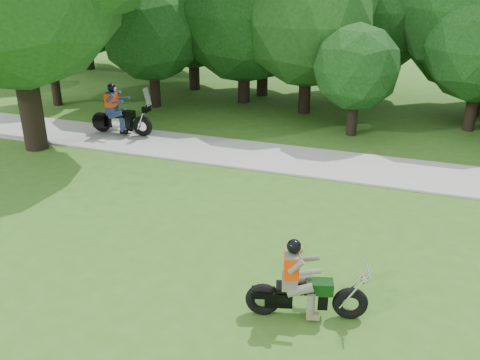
# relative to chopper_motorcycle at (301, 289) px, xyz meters

# --- Properties ---
(walkway) EXTENTS (60.00, 2.20, 0.06)m
(walkway) POSITION_rel_chopper_motorcycle_xyz_m (0.98, 6.89, -0.51)
(walkway) COLOR #A4A49E
(walkway) RESTS_ON ground
(tree_line) EXTENTS (38.96, 11.88, 7.66)m
(tree_line) POSITION_rel_chopper_motorcycle_xyz_m (0.53, 13.87, 3.07)
(tree_line) COLOR black
(tree_line) RESTS_ON ground
(chopper_motorcycle) EXTENTS (2.03, 0.85, 1.47)m
(chopper_motorcycle) POSITION_rel_chopper_motorcycle_xyz_m (0.00, 0.00, 0.00)
(chopper_motorcycle) COLOR black
(chopper_motorcycle) RESTS_ON ground
(touring_motorcycle) EXTENTS (2.18, 0.62, 1.67)m
(touring_motorcycle) POSITION_rel_chopper_motorcycle_xyz_m (-7.75, 7.27, 0.12)
(touring_motorcycle) COLOR black
(touring_motorcycle) RESTS_ON walkway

